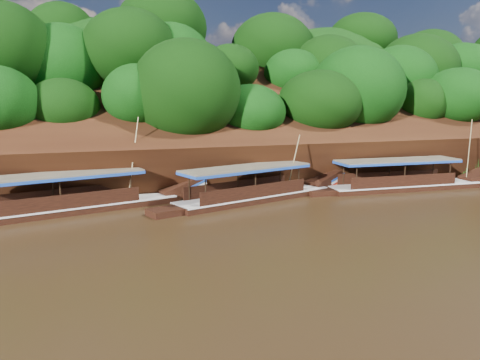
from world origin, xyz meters
name	(u,v)px	position (x,y,z in m)	size (l,w,h in m)	color
ground	(320,225)	(0.00, 0.00, 0.00)	(160.00, 160.00, 0.00)	black
riverbank	(212,150)	(-0.01, 22.73, 1.89)	(120.00, 30.06, 19.40)	black
boat_0	(413,182)	(12.07, 7.03, 0.54)	(14.92, 2.95, 5.89)	black
boat_1	(263,192)	(-0.55, 7.27, 0.56)	(14.20, 6.10, 4.97)	black
boat_2	(85,202)	(-12.51, 7.89, 0.57)	(15.91, 5.91, 6.28)	black
reeds	(220,184)	(-3.05, 9.55, 0.88)	(48.25, 1.96, 2.06)	#225916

